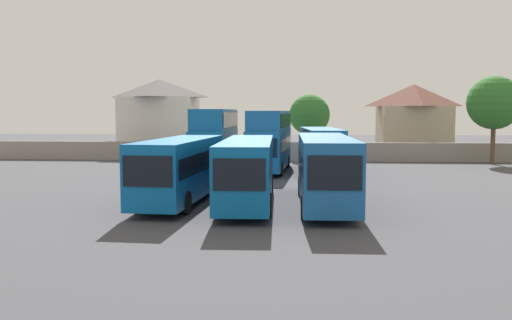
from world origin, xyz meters
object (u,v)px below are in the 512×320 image
(bus_6, at_px, (321,148))
(house_terrace_centre, at_px, (413,119))
(bus_1, at_px, (180,167))
(bus_4, at_px, (215,136))
(bus_3, at_px, (325,166))
(tree_behind_wall, at_px, (310,115))
(tree_left_of_lot, at_px, (494,103))
(bus_5, at_px, (270,137))
(bus_2, at_px, (248,167))
(house_terrace_left, at_px, (160,116))

(bus_6, height_order, house_terrace_centre, house_terrace_centre)
(bus_1, bearing_deg, bus_4, -174.79)
(bus_3, distance_m, house_terrace_centre, 35.80)
(house_terrace_centre, height_order, tree_behind_wall, house_terrace_centre)
(house_terrace_centre, height_order, tree_left_of_lot, tree_left_of_lot)
(bus_5, xyz_separation_m, tree_behind_wall, (3.35, 12.06, 1.71))
(bus_5, distance_m, tree_left_of_lot, 21.32)
(bus_2, height_order, bus_6, bus_6)
(tree_left_of_lot, bearing_deg, bus_6, -151.97)
(bus_6, bearing_deg, bus_1, -31.96)
(bus_4, xyz_separation_m, tree_behind_wall, (7.71, 12.08, 1.64))
(bus_2, bearing_deg, tree_left_of_lot, 137.04)
(bus_4, relative_size, bus_6, 1.04)
(house_terrace_centre, bearing_deg, tree_left_of_lot, -64.77)
(house_terrace_left, relative_size, house_terrace_centre, 1.08)
(bus_4, xyz_separation_m, bus_6, (8.36, -0.80, -0.80))
(bus_1, distance_m, tree_left_of_lot, 33.28)
(bus_2, relative_size, house_terrace_left, 1.45)
(bus_2, relative_size, bus_5, 1.15)
(bus_1, bearing_deg, bus_3, 91.65)
(house_terrace_left, bearing_deg, bus_2, -68.57)
(bus_5, xyz_separation_m, house_terrace_centre, (14.78, 18.09, 1.24))
(house_terrace_left, bearing_deg, bus_4, -62.87)
(bus_4, xyz_separation_m, house_terrace_left, (-8.86, 17.29, 1.48))
(bus_6, distance_m, house_terrace_centre, 21.86)
(bus_3, distance_m, bus_5, 16.29)
(house_terrace_centre, xyz_separation_m, tree_left_of_lot, (4.96, -10.52, 1.57))
(bus_6, bearing_deg, house_terrace_centre, 146.10)
(bus_3, xyz_separation_m, bus_6, (0.39, 15.05, -0.01))
(bus_1, distance_m, bus_2, 3.50)
(bus_5, relative_size, house_terrace_left, 1.25)
(bus_1, distance_m, house_terrace_left, 34.32)
(bus_4, distance_m, tree_left_of_lot, 25.41)
(bus_4, height_order, house_terrace_centre, house_terrace_centre)
(bus_3, xyz_separation_m, tree_left_of_lot, (16.14, 23.43, 3.53))
(bus_2, height_order, tree_left_of_lot, tree_left_of_lot)
(bus_3, relative_size, bus_6, 1.10)
(bus_1, xyz_separation_m, bus_3, (7.42, -0.20, 0.08))
(bus_5, xyz_separation_m, tree_left_of_lot, (19.74, 7.56, 2.81))
(bus_2, distance_m, bus_6, 15.38)
(tree_left_of_lot, bearing_deg, house_terrace_centre, 115.23)
(tree_behind_wall, bearing_deg, bus_5, -105.52)
(bus_1, bearing_deg, bus_6, 155.46)
(bus_1, relative_size, bus_6, 0.99)
(bus_3, xyz_separation_m, house_terrace_centre, (11.18, 33.95, 1.97))
(house_terrace_left, height_order, tree_left_of_lot, house_terrace_left)
(bus_6, relative_size, house_terrace_left, 1.26)
(bus_6, height_order, tree_behind_wall, tree_behind_wall)
(bus_3, xyz_separation_m, bus_5, (-3.60, 15.87, 0.73))
(bus_1, xyz_separation_m, bus_2, (3.50, 0.08, -0.01))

